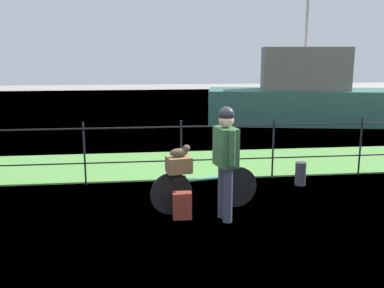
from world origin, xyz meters
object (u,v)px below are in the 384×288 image
bicycle_main (204,189)px  mooring_bollard (300,174)px  backpack_on_paving (182,205)px  wooden_crate (179,165)px  moored_boat_near (303,96)px  cyclist_person (226,153)px  terrier_dog (180,152)px

bicycle_main → mooring_bollard: 2.28m
backpack_on_paving → mooring_bollard: mooring_bollard is taller
wooden_crate → backpack_on_paving: (0.03, -0.22, -0.57)m
moored_boat_near → cyclist_person: bearing=-117.5°
bicycle_main → mooring_bollard: size_ratio=3.93×
bicycle_main → wooden_crate: wooden_crate is taller
bicycle_main → moored_boat_near: (4.76, 8.25, 0.61)m
mooring_bollard → moored_boat_near: size_ratio=0.06×
cyclist_person → wooden_crate: bearing=152.8°
mooring_bollard → moored_boat_near: (2.77, 7.14, 0.74)m
terrier_dog → cyclist_person: 0.71m
wooden_crate → terrier_dog: (0.02, 0.00, 0.20)m
bicycle_main → terrier_dog: size_ratio=5.31×
wooden_crate → terrier_dog: 0.20m
bicycle_main → cyclist_person: (0.25, -0.41, 0.66)m
wooden_crate → backpack_on_paving: 0.61m
cyclist_person → mooring_bollard: 2.44m
terrier_dog → backpack_on_paving: 0.80m
bicycle_main → backpack_on_paving: (-0.37, -0.29, -0.15)m
bicycle_main → mooring_bollard: (1.99, 1.11, -0.13)m
bicycle_main → wooden_crate: size_ratio=4.84×
moored_boat_near → wooden_crate: bearing=-121.8°
cyclist_person → backpack_on_paving: bearing=169.3°
terrier_dog → mooring_bollard: 2.74m
terrier_dog → mooring_bollard: (2.36, 1.18, -0.75)m
terrier_dog → cyclist_person: (0.62, -0.34, 0.03)m
wooden_crate → backpack_on_paving: size_ratio=0.89×
cyclist_person → backpack_on_paving: (-0.62, 0.12, -0.80)m
backpack_on_paving → wooden_crate: bearing=-80.7°
cyclist_person → mooring_bollard: cyclist_person is taller
bicycle_main → backpack_on_paving: bearing=-141.8°
terrier_dog → backpack_on_paving: size_ratio=0.81×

